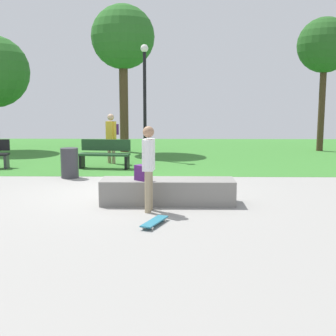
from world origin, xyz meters
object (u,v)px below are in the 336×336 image
at_px(skater_performing_trick, 149,162).
at_px(concrete_ledge, 168,191).
at_px(tree_slender_maple, 325,46).
at_px(pedestrian_with_backpack, 112,134).
at_px(tree_broad_elm, 123,39).
at_px(trash_bin, 70,163).
at_px(park_bench_far_left, 105,153).
at_px(skateboard_by_ledge, 155,221).
at_px(backpack_on_ledge, 142,173).
at_px(lamp_post, 145,90).

bearing_deg(skater_performing_trick, concrete_ledge, 61.95).
relative_size(tree_slender_maple, pedestrian_with_backpack, 3.25).
distance_m(tree_broad_elm, trash_bin, 7.54).
distance_m(concrete_ledge, park_bench_far_left, 5.24).
bearing_deg(concrete_ledge, skateboard_by_ledge, -97.03).
distance_m(tree_slender_maple, pedestrian_with_backpack, 9.72).
height_order(trash_bin, pedestrian_with_backpack, pedestrian_with_backpack).
bearing_deg(skater_performing_trick, skateboard_by_ledge, -80.94).
bearing_deg(tree_broad_elm, pedestrian_with_backpack, -90.73).
relative_size(tree_broad_elm, trash_bin, 7.07).
distance_m(backpack_on_ledge, pedestrian_with_backpack, 6.21).
xyz_separation_m(concrete_ledge, skateboard_by_ledge, (-0.20, -1.65, -0.20)).
relative_size(concrete_ledge, backpack_on_ledge, 8.78).
xyz_separation_m(skater_performing_trick, tree_broad_elm, (-1.61, 9.97, 3.60)).
bearing_deg(trash_bin, skateboard_by_ledge, -61.15).
relative_size(park_bench_far_left, pedestrian_with_backpack, 0.97).
distance_m(park_bench_far_left, lamp_post, 3.24).
relative_size(tree_slender_maple, trash_bin, 6.54).
distance_m(concrete_ledge, backpack_on_ledge, 0.69).
xyz_separation_m(park_bench_far_left, tree_broad_elm, (0.12, 4.49, 4.10)).
distance_m(tree_broad_elm, lamp_post, 3.21).
relative_size(skateboard_by_ledge, lamp_post, 0.20).
bearing_deg(backpack_on_ledge, park_bench_far_left, -31.88).
height_order(backpack_on_ledge, lamp_post, lamp_post).
height_order(concrete_ledge, pedestrian_with_backpack, pedestrian_with_backpack).
height_order(skateboard_by_ledge, trash_bin, trash_bin).
relative_size(concrete_ledge, tree_slender_maple, 0.51).
bearing_deg(pedestrian_with_backpack, skateboard_by_ledge, -76.52).
xyz_separation_m(concrete_ledge, skater_performing_trick, (-0.36, -0.68, 0.72)).
xyz_separation_m(trash_bin, pedestrian_with_backpack, (0.79, 2.83, 0.59)).
relative_size(backpack_on_ledge, tree_slender_maple, 0.06).
height_order(tree_broad_elm, lamp_post, tree_broad_elm).
height_order(skater_performing_trick, tree_broad_elm, tree_broad_elm).
distance_m(backpack_on_ledge, tree_broad_elm, 10.31).
bearing_deg(skateboard_by_ledge, skater_performing_trick, 99.06).
height_order(backpack_on_ledge, skater_performing_trick, skater_performing_trick).
relative_size(skater_performing_trick, lamp_post, 0.41).
relative_size(skateboard_by_ledge, tree_broad_elm, 0.14).
bearing_deg(skater_performing_trick, tree_broad_elm, 99.16).
relative_size(skater_performing_trick, trash_bin, 2.00).
relative_size(concrete_ledge, lamp_post, 0.68).
bearing_deg(tree_broad_elm, park_bench_far_left, -91.49).
bearing_deg(skateboard_by_ledge, backpack_on_ledge, 102.04).
bearing_deg(park_bench_far_left, lamp_post, 63.44).
distance_m(park_bench_far_left, tree_broad_elm, 6.08).
bearing_deg(backpack_on_ledge, skateboard_by_ledge, 142.66).
xyz_separation_m(skater_performing_trick, trash_bin, (-2.44, 3.73, -0.56)).
height_order(skater_performing_trick, pedestrian_with_backpack, pedestrian_with_backpack).
bearing_deg(lamp_post, concrete_ledge, -82.33).
bearing_deg(skateboard_by_ledge, lamp_post, 94.90).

